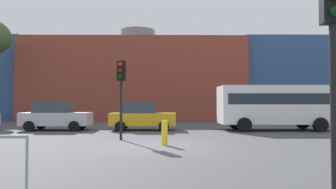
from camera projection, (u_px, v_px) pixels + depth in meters
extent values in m
plane|color=#47474C|center=(156.00, 146.00, 11.99)|extent=(200.00, 200.00, 0.00)
cube|color=brown|center=(138.00, 83.00, 36.40)|extent=(22.52, 13.35, 8.29)
cube|color=#2D4C7F|center=(5.00, 81.00, 36.24)|extent=(8.54, 12.01, 8.51)
cube|color=#2D4C7F|center=(269.00, 82.00, 36.57)|extent=(8.54, 12.01, 8.51)
cylinder|color=slate|center=(138.00, 39.00, 36.56)|extent=(4.00, 4.00, 2.00)
cube|color=silver|center=(57.00, 119.00, 19.09)|extent=(4.09, 1.75, 0.78)
cube|color=#333D47|center=(53.00, 107.00, 19.11)|extent=(2.05, 1.56, 0.68)
cylinder|color=black|center=(82.00, 124.00, 19.99)|extent=(0.62, 0.21, 0.62)
cylinder|color=black|center=(74.00, 126.00, 18.20)|extent=(0.62, 0.21, 0.62)
cylinder|color=black|center=(41.00, 124.00, 19.96)|extent=(0.62, 0.21, 0.62)
cylinder|color=black|center=(29.00, 126.00, 18.17)|extent=(0.62, 0.21, 0.62)
cube|color=gold|center=(143.00, 119.00, 19.15)|extent=(4.00, 1.71, 0.76)
cube|color=#333D47|center=(139.00, 108.00, 19.17)|extent=(2.00, 1.52, 0.67)
cylinder|color=black|center=(164.00, 124.00, 20.03)|extent=(0.61, 0.21, 0.61)
cylinder|color=black|center=(164.00, 126.00, 18.28)|extent=(0.61, 0.21, 0.61)
cylinder|color=black|center=(124.00, 124.00, 20.00)|extent=(0.61, 0.21, 0.61)
cylinder|color=black|center=(120.00, 126.00, 18.25)|extent=(0.61, 0.21, 0.61)
cube|color=white|center=(275.00, 105.00, 19.04)|extent=(6.80, 2.30, 2.30)
cube|color=#1E2833|center=(275.00, 99.00, 19.05)|extent=(6.26, 2.32, 0.64)
cylinder|color=black|center=(302.00, 122.00, 20.19)|extent=(0.84, 0.28, 0.84)
cylinder|color=black|center=(320.00, 125.00, 17.86)|extent=(0.84, 0.28, 0.84)
cylinder|color=black|center=(235.00, 122.00, 20.15)|extent=(0.84, 0.28, 0.84)
cylinder|color=black|center=(244.00, 125.00, 17.81)|extent=(0.84, 0.28, 0.84)
cylinder|color=black|center=(334.00, 111.00, 5.27)|extent=(0.12, 0.12, 2.99)
sphere|color=black|center=(336.00, 12.00, 5.18)|extent=(0.20, 0.20, 0.20)
cylinder|color=black|center=(121.00, 110.00, 14.02)|extent=(0.12, 0.12, 2.68)
cube|color=black|center=(121.00, 71.00, 14.08)|extent=(0.40, 0.31, 0.90)
sphere|color=red|center=(120.00, 64.00, 13.95)|extent=(0.20, 0.20, 0.20)
sphere|color=#3C2905|center=(120.00, 70.00, 13.94)|extent=(0.20, 0.20, 0.20)
sphere|color=black|center=(120.00, 77.00, 13.93)|extent=(0.20, 0.20, 0.20)
cylinder|color=yellow|center=(165.00, 133.00, 12.16)|extent=(0.24, 0.24, 0.98)
cylinder|color=gray|center=(27.00, 163.00, 5.84)|extent=(0.05, 0.05, 1.00)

